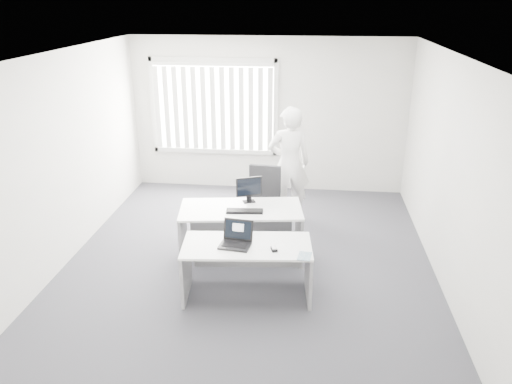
# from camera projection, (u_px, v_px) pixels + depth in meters

# --- Properties ---
(ground) EXTENTS (6.00, 6.00, 0.00)m
(ground) POSITION_uv_depth(u_px,v_px,m) (248.00, 265.00, 6.83)
(ground) COLOR #46454C
(ground) RESTS_ON ground
(wall_back) EXTENTS (5.00, 0.02, 2.80)m
(wall_back) POSITION_uv_depth(u_px,v_px,m) (268.00, 116.00, 9.09)
(wall_back) COLOR beige
(wall_back) RESTS_ON ground
(wall_front) EXTENTS (5.00, 0.02, 2.80)m
(wall_front) POSITION_uv_depth(u_px,v_px,m) (194.00, 305.00, 3.55)
(wall_front) COLOR beige
(wall_front) RESTS_ON ground
(wall_left) EXTENTS (0.02, 6.00, 2.80)m
(wall_left) POSITION_uv_depth(u_px,v_px,m) (60.00, 162.00, 6.57)
(wall_left) COLOR beige
(wall_left) RESTS_ON ground
(wall_right) EXTENTS (0.02, 6.00, 2.80)m
(wall_right) POSITION_uv_depth(u_px,v_px,m) (451.00, 176.00, 6.06)
(wall_right) COLOR beige
(wall_right) RESTS_ON ground
(ceiling) EXTENTS (5.00, 6.00, 0.02)m
(ceiling) POSITION_uv_depth(u_px,v_px,m) (247.00, 55.00, 5.80)
(ceiling) COLOR white
(ceiling) RESTS_ON wall_back
(window) EXTENTS (2.32, 0.06, 1.76)m
(window) POSITION_uv_depth(u_px,v_px,m) (214.00, 107.00, 9.10)
(window) COLOR beige
(window) RESTS_ON wall_back
(blinds) EXTENTS (2.20, 0.10, 1.50)m
(blinds) POSITION_uv_depth(u_px,v_px,m) (213.00, 109.00, 9.06)
(blinds) COLOR white
(blinds) RESTS_ON wall_back
(desk_near) EXTENTS (1.59, 0.85, 0.70)m
(desk_near) POSITION_uv_depth(u_px,v_px,m) (247.00, 259.00, 5.98)
(desk_near) COLOR white
(desk_near) RESTS_ON ground
(desk_far) EXTENTS (1.74, 1.00, 0.75)m
(desk_far) POSITION_uv_depth(u_px,v_px,m) (241.00, 222.00, 6.85)
(desk_far) COLOR white
(desk_far) RESTS_ON ground
(office_chair) EXTENTS (0.71, 0.71, 1.12)m
(office_chair) POSITION_uv_depth(u_px,v_px,m) (262.00, 218.00, 7.44)
(office_chair) COLOR black
(office_chair) RESTS_ON ground
(person) EXTENTS (0.76, 0.58, 1.86)m
(person) POSITION_uv_depth(u_px,v_px,m) (289.00, 164.00, 7.99)
(person) COLOR white
(person) RESTS_ON ground
(laptop) EXTENTS (0.40, 0.36, 0.28)m
(laptop) POSITION_uv_depth(u_px,v_px,m) (235.00, 236.00, 5.81)
(laptop) COLOR black
(laptop) RESTS_ON desk_near
(paper_sheet) EXTENTS (0.38, 0.35, 0.00)m
(paper_sheet) POSITION_uv_depth(u_px,v_px,m) (274.00, 250.00, 5.79)
(paper_sheet) COLOR white
(paper_sheet) RESTS_ON desk_near
(mouse) EXTENTS (0.09, 0.12, 0.04)m
(mouse) POSITION_uv_depth(u_px,v_px,m) (274.00, 249.00, 5.76)
(mouse) COLOR silver
(mouse) RESTS_ON paper_sheet
(booklet) EXTENTS (0.17, 0.22, 0.01)m
(booklet) POSITION_uv_depth(u_px,v_px,m) (305.00, 256.00, 5.63)
(booklet) COLOR silver
(booklet) RESTS_ON desk_near
(keyboard) EXTENTS (0.50, 0.20, 0.02)m
(keyboard) POSITION_uv_depth(u_px,v_px,m) (245.00, 211.00, 6.65)
(keyboard) COLOR black
(keyboard) RESTS_ON desk_far
(monitor) EXTENTS (0.38, 0.24, 0.37)m
(monitor) POSITION_uv_depth(u_px,v_px,m) (249.00, 190.00, 6.92)
(monitor) COLOR black
(monitor) RESTS_ON desk_far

